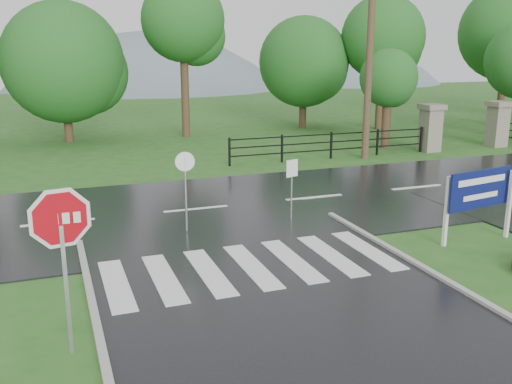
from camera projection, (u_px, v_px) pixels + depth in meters
name	position (u px, v px, depth m)	size (l,w,h in m)	color
main_road	(196.00, 210.00, 17.43)	(90.00, 8.00, 0.04)	black
crosswalk	(252.00, 266.00, 12.87)	(6.50, 2.80, 0.02)	silver
pillar_west	(431.00, 127.00, 26.96)	(1.00, 1.00, 2.24)	gray
pillar_east	(498.00, 123.00, 28.30)	(1.00, 1.00, 2.24)	gray
fence_west	(331.00, 143.00, 25.30)	(9.58, 0.08, 1.20)	black
hills	(117.00, 212.00, 72.42)	(102.00, 48.00, 48.00)	slate
treeline	(148.00, 140.00, 30.48)	(83.20, 5.20, 10.00)	#1B571D
stop_sign	(62.00, 234.00, 8.83)	(1.30, 0.26, 2.96)	#939399
estate_billboard	(480.00, 193.00, 14.34)	(2.13, 0.41, 1.89)	silver
reg_sign_small	(292.00, 177.00, 16.04)	(0.39, 0.13, 1.80)	#939399
reg_sign_round	(185.00, 182.00, 15.00)	(0.51, 0.09, 2.21)	#939399
utility_pole_east	(370.00, 51.00, 24.36)	(1.58, 0.62, 9.18)	#473523
entrance_tree_left	(389.00, 79.00, 27.28)	(2.78, 2.78, 4.79)	#3D2B1C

